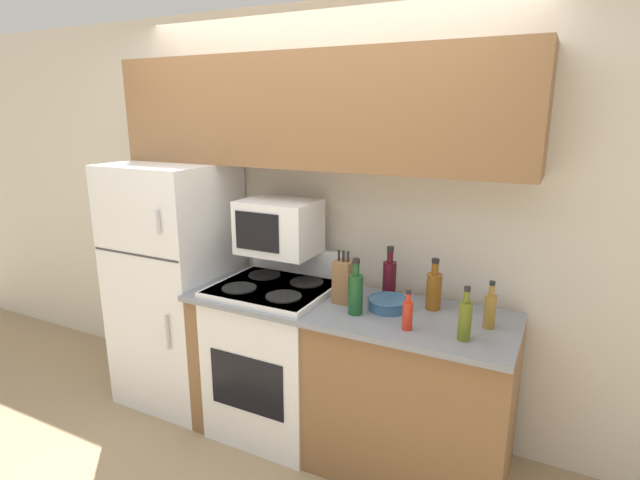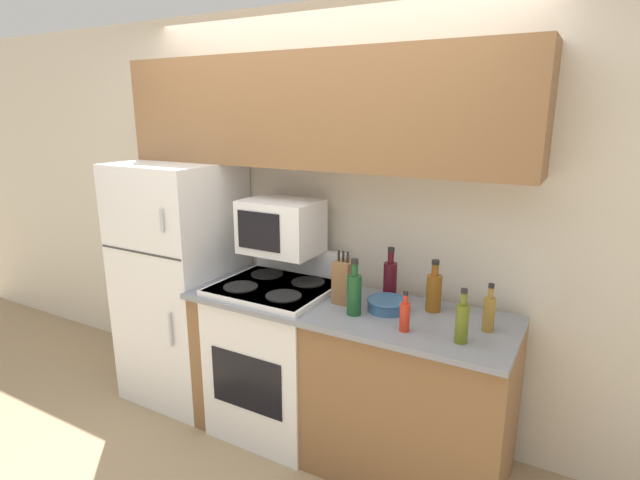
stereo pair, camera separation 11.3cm
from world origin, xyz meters
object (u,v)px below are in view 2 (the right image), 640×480
object	(u,v)px
bottle_hot_sauce	(405,316)
bottle_olive_oil	(462,322)
refrigerator	(183,282)
bottle_wine_red	(390,279)
bowl	(387,304)
bottle_whiskey	(434,291)
bottle_vinegar	(489,313)
bottle_wine_green	(354,293)
stove	(277,355)
knife_block	(344,282)
microwave	(281,226)

from	to	relation	value
bottle_hot_sauce	bottle_olive_oil	size ratio (longest dim) A/B	0.77
refrigerator	bottle_wine_red	xyz separation A→B (m)	(1.44, 0.16, 0.22)
bottle_olive_oil	bowl	bearing A→B (deg)	157.01
bowl	bottle_wine_red	bearing A→B (deg)	107.64
bowl	bottle_whiskey	world-z (taller)	bottle_whiskey
bottle_vinegar	bottle_wine_green	world-z (taller)	bottle_wine_green
refrigerator	bottle_olive_oil	world-z (taller)	refrigerator
bottle_hot_sauce	bottle_vinegar	distance (m)	0.40
refrigerator	stove	size ratio (longest dim) A/B	1.47
bottle_wine_red	bottle_wine_green	bearing A→B (deg)	-104.72
knife_block	bowl	xyz separation A→B (m)	(0.25, 0.01, -0.09)
microwave	knife_block	bearing A→B (deg)	-12.46
microwave	refrigerator	bearing A→B (deg)	-173.32
bottle_vinegar	bottle_wine_red	bearing A→B (deg)	163.72
stove	knife_block	bearing A→B (deg)	2.83
knife_block	bottle_olive_oil	distance (m)	0.71
bottle_whiskey	bottle_hot_sauce	bearing A→B (deg)	-98.16
bottle_wine_red	bottle_vinegar	world-z (taller)	bottle_wine_red
bottle_whiskey	bottle_wine_green	size ratio (longest dim) A/B	0.93
bottle_vinegar	bottle_olive_oil	size ratio (longest dim) A/B	0.92
bottle_wine_green	bottle_olive_oil	bearing A→B (deg)	-5.51
stove	bottle_wine_red	bearing A→B (deg)	17.21
bottle_vinegar	bottle_hot_sauce	bearing A→B (deg)	-150.60
bowl	knife_block	bearing A→B (deg)	-178.37
stove	knife_block	world-z (taller)	knife_block
bottle_wine_red	microwave	bearing A→B (deg)	-173.99
bottle_whiskey	bottle_vinegar	world-z (taller)	bottle_whiskey
bowl	bottle_hot_sauce	bearing A→B (deg)	-49.31
stove	bottle_whiskey	xyz separation A→B (m)	(0.91, 0.15, 0.53)
bowl	bottle_vinegar	xyz separation A→B (m)	(0.52, 0.00, 0.06)
microwave	bottle_vinegar	bearing A→B (deg)	-4.36
bottle_whiskey	bottle_wine_green	xyz separation A→B (m)	(-0.35, -0.25, 0.01)
stove	bottle_vinegar	world-z (taller)	bottle_vinegar
stove	microwave	distance (m)	0.79
bottle_vinegar	bottle_olive_oil	xyz separation A→B (m)	(-0.08, -0.19, 0.01)
microwave	knife_block	size ratio (longest dim) A/B	1.53
bottle_vinegar	bottle_whiskey	bearing A→B (deg)	159.28
knife_block	bottle_olive_oil	world-z (taller)	knife_block
bottle_hot_sauce	bottle_vinegar	size ratio (longest dim) A/B	0.83
bottle_whiskey	bottle_wine_red	bearing A→B (deg)	169.08
refrigerator	bottle_wine_red	size ratio (longest dim) A/B	5.40
bottle_wine_red	bowl	bearing A→B (deg)	-72.36
bottle_wine_green	bowl	bearing A→B (deg)	44.34
stove	bottle_olive_oil	size ratio (longest dim) A/B	4.24
microwave	bowl	xyz separation A→B (m)	(0.73, -0.10, -0.32)
microwave	bottle_whiskey	xyz separation A→B (m)	(0.95, 0.02, -0.25)
stove	knife_block	distance (m)	0.70
refrigerator	bottle_wine_green	size ratio (longest dim) A/B	5.40
bowl	bottle_olive_oil	bearing A→B (deg)	-22.99
bottle_wine_green	stove	bearing A→B (deg)	169.89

